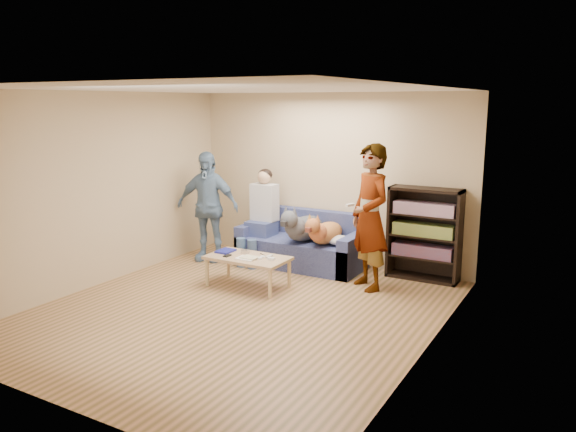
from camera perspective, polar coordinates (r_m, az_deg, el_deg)
The scene contains 27 objects.
ground at distance 6.84m, azimuth -5.03°, elevation -9.59°, with size 5.00×5.00×0.00m, color brown.
ceiling at distance 6.39m, azimuth -5.45°, elevation 12.74°, with size 5.00×5.00×0.00m, color white.
wall_back at distance 8.63m, azimuth 4.27°, elevation 3.78°, with size 4.50×4.50×0.00m, color tan.
wall_front at distance 4.71m, azimuth -22.85°, elevation -3.66°, with size 4.50×4.50×0.00m, color tan.
wall_left at distance 7.98m, azimuth -18.66°, elevation 2.56°, with size 5.00×5.00×0.00m, color tan.
wall_right at distance 5.55m, azimuth 14.25°, elevation -0.91°, with size 5.00×5.00×0.00m, color tan.
blanket at distance 8.15m, azimuth 5.23°, elevation -2.46°, with size 0.39×0.33×0.14m, color silver.
person_standing_right at distance 7.45m, azimuth 8.32°, elevation -0.14°, with size 0.71×0.46×1.94m, color gray.
person_standing_left at distance 8.83m, azimuth -8.19°, elevation 0.97°, with size 1.01×0.42×1.72m, color #6D8CAF.
held_controller at distance 7.31m, azimuth 6.33°, elevation 1.12°, with size 0.04×0.13×0.03m, color silver.
notebook_blue at distance 7.83m, azimuth -6.35°, elevation -3.55°, with size 0.20×0.26×0.03m, color navy.
papers at distance 7.46m, azimuth -4.22°, elevation -4.31°, with size 0.26×0.20×0.01m, color white.
magazine at distance 7.46m, azimuth -3.94°, elevation -4.20°, with size 0.22×0.17×0.01m, color beige.
camera_silver at distance 7.72m, azimuth -4.36°, elevation -3.62°, with size 0.11×0.06×0.05m, color silver.
controller_a at distance 7.50m, azimuth -1.90°, elevation -4.14°, with size 0.04×0.13×0.03m, color silver.
controller_b at distance 7.40m, azimuth -1.70°, elevation -4.36°, with size 0.09×0.06×0.03m, color silver.
headphone_cup_a at distance 7.45m, azimuth -2.91°, elevation -4.30°, with size 0.07×0.07×0.02m, color white.
headphone_cup_b at distance 7.51m, azimuth -2.59°, elevation -4.16°, with size 0.07×0.07×0.02m, color white.
pen_orange at distance 7.45m, azimuth -4.92°, elevation -4.37°, with size 0.01×0.01×0.14m, color #BF7C1B.
pen_black at distance 7.65m, azimuth -2.61°, elevation -3.91°, with size 0.01×0.01×0.14m, color black.
wallet at distance 7.61m, azimuth -6.19°, elevation -4.03°, with size 0.07×0.12×0.01m, color black.
sofa at distance 8.59m, azimuth 1.50°, elevation -3.17°, with size 1.90×0.85×0.82m.
person_seated at distance 8.70m, azimuth -2.75°, elevation 0.33°, with size 0.40×0.73×1.47m.
dog_gray at distance 8.32m, azimuth 1.46°, elevation -1.13°, with size 0.41×1.25×0.60m.
dog_tan at distance 8.15m, azimuth 3.69°, elevation -1.64°, with size 0.35×1.14×0.51m.
coffee_table at distance 7.58m, azimuth -4.11°, elevation -4.47°, with size 1.10×0.60×0.42m.
bookshelf at distance 8.05m, azimuth 13.69°, elevation -1.58°, with size 1.00×0.34×1.30m.
Camera 1 is at (3.65, -5.24, 2.46)m, focal length 35.00 mm.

